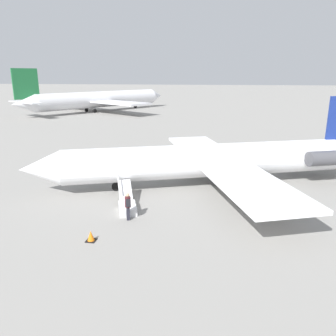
% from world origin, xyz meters
% --- Properties ---
extents(ground_plane, '(600.00, 600.00, 0.00)m').
position_xyz_m(ground_plane, '(0.00, 0.00, 0.00)').
color(ground_plane, gray).
extents(airplane_main, '(27.79, 21.59, 6.97)m').
position_xyz_m(airplane_main, '(-0.87, -0.34, 2.09)').
color(airplane_main, white).
rests_on(airplane_main, ground).
extents(airplane_far_right, '(30.90, 39.15, 10.01)m').
position_xyz_m(airplane_far_right, '(29.86, -52.02, 2.98)').
color(airplane_far_right, silver).
rests_on(airplane_far_right, ground).
extents(boarding_stairs, '(2.42, 4.11, 1.72)m').
position_xyz_m(boarding_stairs, '(4.87, 6.05, 0.38)').
color(boarding_stairs, silver).
rests_on(boarding_stairs, ground).
extents(passenger, '(0.44, 0.57, 1.74)m').
position_xyz_m(passenger, '(4.31, 7.59, 1.00)').
color(passenger, '#23232D').
rests_on(passenger, ground).
extents(traffic_cone_near_stairs, '(0.53, 0.53, 0.58)m').
position_xyz_m(traffic_cone_near_stairs, '(5.52, 10.51, 0.27)').
color(traffic_cone_near_stairs, black).
rests_on(traffic_cone_near_stairs, ground).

